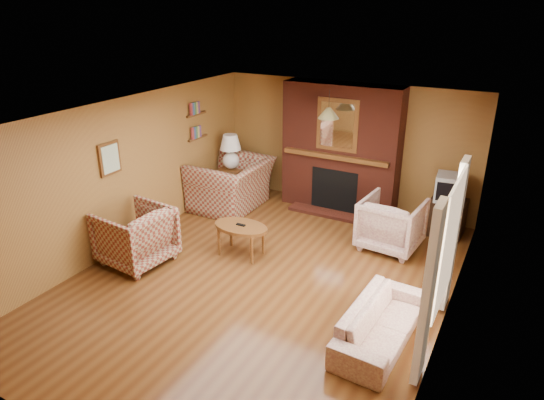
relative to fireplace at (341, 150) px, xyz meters
The scene contains 20 objects.
floor 3.21m from the fireplace, 90.00° to the right, with size 6.50×6.50×0.00m, color #4F2910.
ceiling 3.22m from the fireplace, 90.00° to the right, with size 6.50×6.50×0.00m, color silver.
wall_back 0.27m from the fireplace, 90.00° to the left, with size 6.50×6.50×0.00m, color olive.
wall_front 6.23m from the fireplace, 90.00° to the right, with size 6.50×6.50×0.00m, color olive.
wall_left 3.89m from the fireplace, 129.95° to the right, with size 6.50×6.50×0.00m, color olive.
wall_right 3.89m from the fireplace, 50.05° to the right, with size 6.50×6.50×0.00m, color olive.
fireplace is the anchor object (origin of this frame).
window_right 4.02m from the fireplace, 52.40° to the right, with size 0.10×1.85×2.00m.
bookshelf 2.72m from the fireplace, 156.05° to the right, with size 0.09×0.55×0.71m.
botanical_print 4.12m from the fireplace, 126.90° to the right, with size 0.05×0.40×0.50m.
pendant_light 1.07m from the fireplace, 90.00° to the right, with size 0.36×0.36×0.48m.
plaid_loveseat 2.19m from the fireplace, 153.32° to the right, with size 1.45×1.27×0.94m, color maroon.
plaid_armchair 4.03m from the fireplace, 119.45° to the right, with size 0.96×0.98×0.90m, color maroon.
floral_sofa 4.09m from the fireplace, 61.51° to the right, with size 1.66×0.65×0.48m, color beige.
floral_armchair 1.91m from the fireplace, 39.92° to the right, with size 0.91×0.94×0.85m, color beige.
coffee_table 2.68m from the fireplace, 104.84° to the right, with size 0.90×0.56×0.53m.
side_table 2.33m from the fireplace, 165.71° to the right, with size 0.47×0.47×0.63m, color brown.
table_lamp 2.17m from the fireplace, 165.71° to the right, with size 0.42×0.42×0.70m.
tv_stand 2.23m from the fireplace, ahead, with size 0.58×0.53×0.63m, color black.
crt_tv 2.08m from the fireplace, ahead, with size 0.53×0.53×0.45m.
Camera 1 is at (3.02, -5.28, 3.76)m, focal length 32.00 mm.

